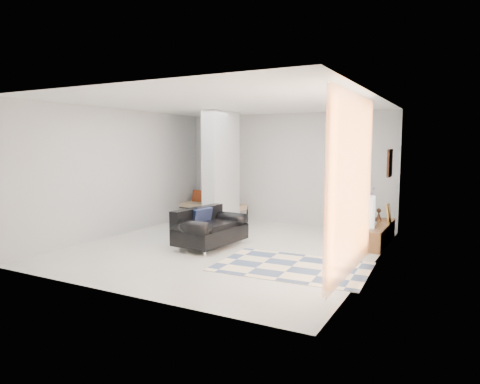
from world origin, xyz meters
The scene contains 17 objects.
floor centered at (0.00, 0.00, 0.00)m, with size 6.00×6.00×0.00m, color beige.
ceiling centered at (0.00, 0.00, 2.80)m, with size 6.00×6.00×0.00m, color white.
wall_back centered at (0.00, 3.00, 1.40)m, with size 6.00×6.00×0.00m, color #B8BABC.
wall_front centered at (0.00, -3.00, 1.40)m, with size 6.00×6.00×0.00m, color #B8BABC.
wall_left centered at (-2.75, 0.00, 1.40)m, with size 6.00×6.00×0.00m, color #B8BABC.
wall_right centered at (2.75, 0.00, 1.40)m, with size 6.00×6.00×0.00m, color #B8BABC.
partition_column centered at (-1.10, 1.60, 1.40)m, with size 0.35×1.20×2.80m, color #AEB3B6.
hallway_door centered at (-2.10, 2.96, 1.02)m, with size 0.85×0.06×2.04m, color silver.
curtain centered at (2.67, -1.15, 1.45)m, with size 2.55×2.55×0.00m, color orange.
wall_art centered at (2.72, 1.70, 1.65)m, with size 0.04×0.45×0.55m, color #32180D.
media_console centered at (2.52, 1.70, 0.20)m, with size 0.45×1.79×0.80m.
loveseat centered at (-0.39, -0.13, 0.36)m, with size 1.01×1.55×0.76m.
daybed centered at (-1.92, 2.48, 0.41)m, with size 1.86×0.91×0.77m.
area_rug centered at (1.60, -0.70, 0.01)m, with size 2.45×1.64×0.01m, color beige.
cylinder_lamp centered at (2.50, 1.19, 0.72)m, with size 0.12×0.12×0.64m, color white.
bronze_figurine centered at (2.47, 2.12, 0.53)m, with size 0.13×0.13×0.27m, color black, non-canonical shape.
vase centered at (2.47, 1.43, 0.49)m, with size 0.18×0.18×0.18m, color silver.
Camera 1 is at (4.07, -7.19, 2.01)m, focal length 32.00 mm.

